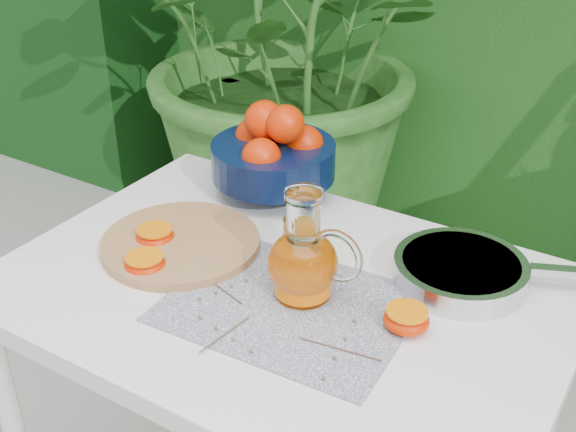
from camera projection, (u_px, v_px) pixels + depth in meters
The scene contains 10 objects.
potted_plant_left at pixel (302, 35), 2.51m from camera, with size 1.61×1.61×1.61m, color #2C5A1F.
white_table at pixel (282, 320), 1.33m from camera, with size 1.00×0.70×0.75m.
placemat at pixel (289, 306), 1.23m from camera, with size 0.41×0.32×0.00m, color #0B1743.
cutting_board at pixel (181, 243), 1.39m from camera, with size 0.31×0.31×0.02m, color #9F7547.
fruit_bowl at pixel (274, 152), 1.55m from camera, with size 0.31×0.31×0.21m.
juice_pitcher at pixel (304, 261), 1.22m from camera, with size 0.17×0.12×0.20m.
juice_tumbler at pixel (301, 243), 1.32m from camera, with size 0.08×0.08×0.10m.
saute_pan at pixel (462, 270), 1.29m from camera, with size 0.43×0.31×0.04m.
orange_halves at pixel (228, 271), 1.30m from camera, with size 0.62×0.20×0.04m.
thyme_sprigs at pixel (264, 324), 1.18m from camera, with size 0.37×0.20×0.01m.
Camera 1 is at (0.52, -0.87, 1.49)m, focal length 45.00 mm.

